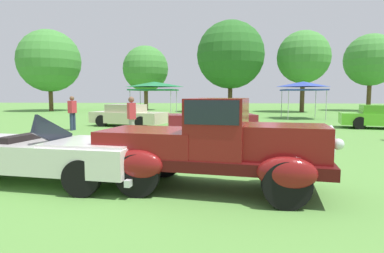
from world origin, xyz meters
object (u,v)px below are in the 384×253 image
at_px(spectator_far_side, 72,112).
at_px(canopy_tent_center_field, 303,85).
at_px(neighbor_convertible, 48,153).
at_px(show_car_lime, 383,117).
at_px(canopy_tent_left_field, 154,86).
at_px(feature_pickup_truck, 214,144).
at_px(spectator_by_row, 132,118).
at_px(show_car_cream, 128,116).
at_px(show_car_burgundy, 211,118).

relative_size(spectator_far_side, canopy_tent_center_field, 0.59).
distance_m(neighbor_convertible, show_car_lime, 16.43).
xyz_separation_m(neighbor_convertible, canopy_tent_left_field, (-1.42, 17.43, 1.84)).
bearing_deg(feature_pickup_truck, show_car_lime, 53.84).
height_order(spectator_by_row, canopy_tent_center_field, canopy_tent_center_field).
height_order(feature_pickup_truck, canopy_tent_center_field, canopy_tent_center_field).
relative_size(feature_pickup_truck, show_car_lime, 0.98).
relative_size(show_car_cream, show_car_burgundy, 1.01).
xyz_separation_m(show_car_lime, spectator_far_side, (-15.72, -2.18, 0.31)).
distance_m(neighbor_convertible, spectator_by_row, 5.54).
height_order(show_car_cream, show_car_burgundy, same).
bearing_deg(canopy_tent_left_field, show_car_burgundy, -60.38).
bearing_deg(neighbor_convertible, canopy_tent_center_field, 62.52).
bearing_deg(show_car_lime, spectator_far_side, -172.09).
bearing_deg(show_car_cream, canopy_tent_center_field, 31.48).
xyz_separation_m(feature_pickup_truck, spectator_far_side, (-7.21, 9.46, 0.05)).
bearing_deg(canopy_tent_center_field, spectator_by_row, -126.23).
bearing_deg(canopy_tent_left_field, neighbor_convertible, -85.36).
relative_size(show_car_cream, spectator_far_side, 2.67).
bearing_deg(feature_pickup_truck, neighbor_convertible, 174.76).
relative_size(show_car_burgundy, spectator_by_row, 2.66).
bearing_deg(spectator_by_row, spectator_far_side, 137.88).
relative_size(show_car_lime, canopy_tent_left_field, 1.40).
bearing_deg(show_car_cream, show_car_burgundy, -19.96).
xyz_separation_m(neighbor_convertible, show_car_lime, (11.90, 11.34, 0.02)).
xyz_separation_m(show_car_burgundy, canopy_tent_left_field, (-4.41, 7.76, 1.82)).
bearing_deg(show_car_lime, show_car_cream, 179.88).
xyz_separation_m(spectator_by_row, canopy_tent_center_field, (9.26, 12.64, 1.51)).
relative_size(neighbor_convertible, show_car_burgundy, 1.01).
bearing_deg(show_car_lime, spectator_by_row, -153.62).
relative_size(feature_pickup_truck, show_car_cream, 0.97).
xyz_separation_m(feature_pickup_truck, canopy_tent_center_field, (6.07, 18.48, 1.56)).
bearing_deg(neighbor_convertible, show_car_burgundy, 72.79).
xyz_separation_m(feature_pickup_truck, show_car_burgundy, (-0.39, 9.98, -0.26)).
bearing_deg(show_car_burgundy, neighbor_convertible, -107.21).
distance_m(neighbor_convertible, canopy_tent_left_field, 17.59).
relative_size(show_car_lime, canopy_tent_center_field, 1.57).
relative_size(neighbor_convertible, canopy_tent_left_field, 1.42).
distance_m(show_car_burgundy, spectator_far_side, 6.85).
distance_m(neighbor_convertible, spectator_far_side, 9.92).
relative_size(show_car_cream, canopy_tent_left_field, 1.41).
bearing_deg(show_car_cream, neighbor_convertible, -81.68).
bearing_deg(spectator_by_row, neighbor_convertible, -91.94).
bearing_deg(show_car_lime, canopy_tent_center_field, 109.70).
bearing_deg(feature_pickup_truck, spectator_by_row, 118.71).
height_order(show_car_burgundy, canopy_tent_center_field, canopy_tent_center_field).
xyz_separation_m(feature_pickup_truck, show_car_cream, (-5.05, 11.67, -0.26)).
distance_m(show_car_lime, spectator_far_side, 15.87).
distance_m(show_car_cream, canopy_tent_center_field, 13.16).
bearing_deg(show_car_lime, neighbor_convertible, -136.38).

